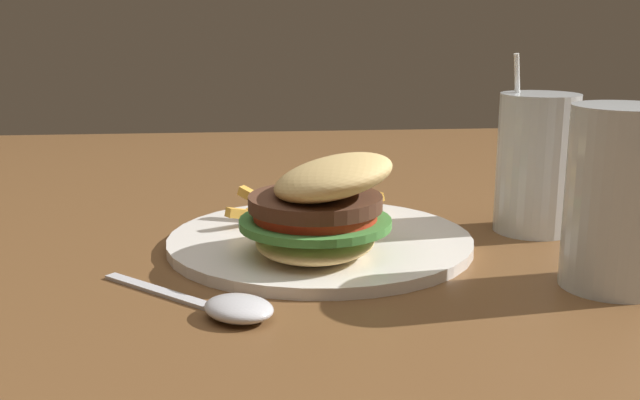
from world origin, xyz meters
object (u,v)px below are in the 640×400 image
at_px(beer_glass, 618,204).
at_px(juice_glass, 536,166).
at_px(meal_plate_near, 320,222).
at_px(spoon, 231,307).

relative_size(beer_glass, juice_glass, 0.82).
distance_m(meal_plate_near, juice_glass, 0.23).
relative_size(beer_glass, spoon, 1.00).
xyz_separation_m(meal_plate_near, beer_glass, (0.10, 0.22, 0.04)).
bearing_deg(spoon, beer_glass, 48.78).
height_order(meal_plate_near, juice_glass, juice_glass).
xyz_separation_m(beer_glass, juice_glass, (-0.16, -0.00, -0.00)).
xyz_separation_m(meal_plate_near, spoon, (0.13, -0.08, -0.02)).
bearing_deg(spoon, meal_plate_near, 102.78).
bearing_deg(juice_glass, spoon, -56.88).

